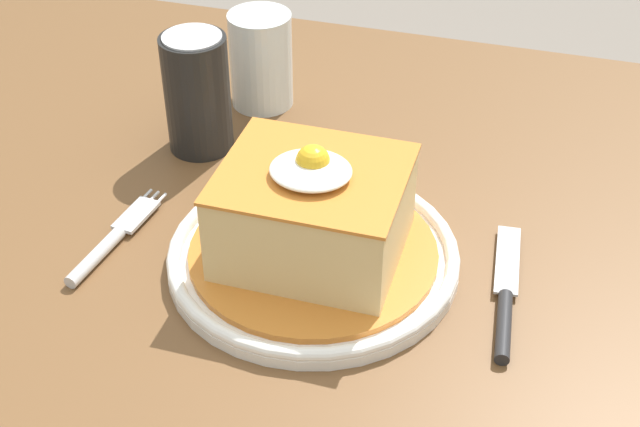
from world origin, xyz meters
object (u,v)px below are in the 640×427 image
(main_plate, at_px, (313,255))
(drinking_glass, at_px, (261,66))
(knife, at_px, (505,306))
(fork, at_px, (109,243))
(soda_can, at_px, (197,93))

(main_plate, relative_size, drinking_glass, 2.40)
(main_plate, distance_m, knife, 0.17)
(main_plate, relative_size, fork, 1.78)
(main_plate, height_order, knife, main_plate)
(soda_can, bearing_deg, drinking_glass, 72.87)
(knife, xyz_separation_m, soda_can, (-0.33, 0.16, 0.06))
(fork, xyz_separation_m, drinking_glass, (0.05, 0.28, 0.04))
(main_plate, relative_size, knife, 1.52)
(main_plate, xyz_separation_m, fork, (-0.18, -0.03, -0.00))
(fork, xyz_separation_m, knife, (0.35, 0.02, 0.00))
(fork, height_order, soda_can, soda_can)
(knife, xyz_separation_m, drinking_glass, (-0.30, 0.26, 0.04))
(soda_can, distance_m, drinking_glass, 0.11)
(fork, bearing_deg, soda_can, 85.51)
(fork, relative_size, drinking_glass, 1.35)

